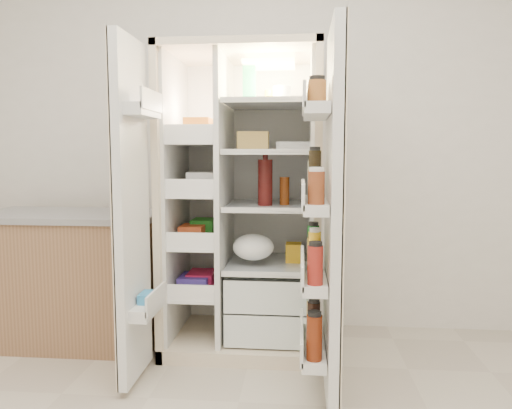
{
  "coord_description": "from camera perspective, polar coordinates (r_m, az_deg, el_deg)",
  "views": [
    {
      "loc": [
        0.29,
        -1.31,
        1.19
      ],
      "look_at": [
        0.05,
        1.25,
        0.92
      ],
      "focal_mm": 34.0,
      "sensor_mm": 36.0,
      "label": 1
    }
  ],
  "objects": [
    {
      "name": "refrigerator",
      "position": [
        3.02,
        -1.1,
        -2.52
      ],
      "size": [
        0.92,
        0.7,
        1.8
      ],
      "color": "beige",
      "rests_on": "floor"
    },
    {
      "name": "freezer_door",
      "position": [
        2.53,
        -14.34,
        -0.97
      ],
      "size": [
        0.15,
        0.4,
        1.72
      ],
      "color": "silver",
      "rests_on": "floor"
    },
    {
      "name": "fridge_door",
      "position": [
        2.29,
        8.57,
        -1.97
      ],
      "size": [
        0.17,
        0.58,
        1.72
      ],
      "color": "silver",
      "rests_on": "floor"
    },
    {
      "name": "kitchen_counter",
      "position": [
        3.31,
        -20.71,
        -7.96
      ],
      "size": [
        1.14,
        0.6,
        0.82
      ],
      "color": "#8E6647",
      "rests_on": "floor"
    },
    {
      "name": "wall_back",
      "position": [
        3.33,
        0.34,
        8.76
      ],
      "size": [
        4.0,
        0.02,
        2.7
      ],
      "primitive_type": "cube",
      "color": "white",
      "rests_on": "floor"
    }
  ]
}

